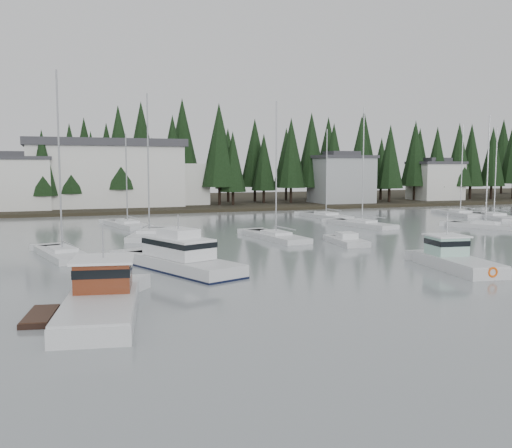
{
  "coord_description": "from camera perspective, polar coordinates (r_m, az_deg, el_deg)",
  "views": [
    {
      "loc": [
        -13.76,
        -13.79,
        6.89
      ],
      "look_at": [
        1.26,
        27.55,
        2.5
      ],
      "focal_mm": 40.0,
      "sensor_mm": 36.0,
      "label": 1
    }
  ],
  "objects": [
    {
      "name": "far_shore_land",
      "position": [
        111.86,
        -12.87,
        2.03
      ],
      "size": [
        240.0,
        54.0,
        1.0
      ],
      "primitive_type": "cube",
      "color": "black",
      "rests_on": "ground"
    },
    {
      "name": "sailboat_3",
      "position": [
        86.94,
        19.74,
        0.87
      ],
      "size": [
        4.59,
        9.63,
        13.45
      ],
      "rotation": [
        0.0,
        0.0,
        1.37
      ],
      "color": "silver",
      "rests_on": "ground"
    },
    {
      "name": "house_west",
      "position": [
        92.92,
        -22.63,
        3.88
      ],
      "size": [
        9.54,
        7.42,
        8.75
      ],
      "color": "silver",
      "rests_on": "ground"
    },
    {
      "name": "conifer_treeline",
      "position": [
        100.97,
        -12.09,
        1.66
      ],
      "size": [
        200.0,
        22.0,
        20.0
      ],
      "primitive_type": null,
      "color": "black",
      "rests_on": "ground"
    },
    {
      "name": "sailboat_0",
      "position": [
        67.78,
        -12.72,
        -0.23
      ],
      "size": [
        4.66,
        9.44,
        11.23
      ],
      "rotation": [
        0.0,
        0.0,
        1.79
      ],
      "color": "silver",
      "rests_on": "ground"
    },
    {
      "name": "sailboat_11",
      "position": [
        57.46,
        -10.6,
        -1.21
      ],
      "size": [
        5.89,
        9.75,
        14.56
      ],
      "rotation": [
        0.0,
        0.0,
        1.22
      ],
      "color": "silver",
      "rests_on": "ground"
    },
    {
      "name": "sailboat_4",
      "position": [
        68.05,
        10.56,
        -0.14
      ],
      "size": [
        4.26,
        9.96,
        14.35
      ],
      "rotation": [
        0.0,
        0.0,
        1.75
      ],
      "color": "silver",
      "rests_on": "ground"
    },
    {
      "name": "house_east_b",
      "position": [
        118.12,
        17.5,
        4.23
      ],
      "size": [
        9.54,
        7.42,
        8.25
      ],
      "color": "silver",
      "rests_on": "ground"
    },
    {
      "name": "runabout_1",
      "position": [
        52.08,
        9.06,
        -1.83
      ],
      "size": [
        2.85,
        5.81,
        1.42
      ],
      "rotation": [
        0.0,
        0.0,
        1.45
      ],
      "color": "silver",
      "rests_on": "ground"
    },
    {
      "name": "sailboat_12",
      "position": [
        83.68,
        22.68,
        0.58
      ],
      "size": [
        4.98,
        9.57,
        12.89
      ],
      "rotation": [
        0.0,
        0.0,
        1.32
      ],
      "color": "silver",
      "rests_on": "ground"
    },
    {
      "name": "harbor_inn",
      "position": [
        96.75,
        -13.6,
        4.88
      ],
      "size": [
        29.5,
        11.5,
        10.9
      ],
      "color": "silver",
      "rests_on": "ground"
    },
    {
      "name": "sailboat_2",
      "position": [
        78.37,
        7.02,
        0.66
      ],
      "size": [
        3.5,
        9.65,
        12.53
      ],
      "rotation": [
        0.0,
        0.0,
        1.64
      ],
      "color": "silver",
      "rests_on": "ground"
    },
    {
      "name": "sailboat_8",
      "position": [
        46.36,
        -18.78,
        -3.03
      ],
      "size": [
        4.31,
        8.68,
        14.69
      ],
      "rotation": [
        0.0,
        0.0,
        1.79
      ],
      "color": "silver",
      "rests_on": "ground"
    },
    {
      "name": "house_east_a",
      "position": [
        104.43,
        8.52,
        4.55
      ],
      "size": [
        10.6,
        8.48,
        9.25
      ],
      "color": "#999EA0",
      "rests_on": "ground"
    },
    {
      "name": "ground",
      "position": [
        20.66,
        24.24,
        -14.3
      ],
      "size": [
        260.0,
        260.0,
        0.0
      ],
      "primitive_type": "plane",
      "color": "gray",
      "rests_on": "ground"
    },
    {
      "name": "sailboat_5",
      "position": [
        54.89,
        2.01,
        -1.43
      ],
      "size": [
        3.55,
        9.61,
        13.64
      ],
      "rotation": [
        0.0,
        0.0,
        1.67
      ],
      "color": "silver",
      "rests_on": "ground"
    },
    {
      "name": "lobster_boat_brown",
      "position": [
        27.99,
        -15.4,
        -7.62
      ],
      "size": [
        5.95,
        9.99,
        4.73
      ],
      "rotation": [
        0.0,
        0.0,
        1.4
      ],
      "color": "silver",
      "rests_on": "ground"
    },
    {
      "name": "cabin_cruiser_center",
      "position": [
        38.55,
        -7.46,
        -3.67
      ],
      "size": [
        6.56,
        10.48,
        4.31
      ],
      "rotation": [
        0.0,
        0.0,
        1.94
      ],
      "color": "silver",
      "rests_on": "ground"
    },
    {
      "name": "sailboat_10",
      "position": [
        69.79,
        21.96,
        -0.31
      ],
      "size": [
        5.76,
        8.32,
        13.23
      ],
      "rotation": [
        0.0,
        0.0,
        2.03
      ],
      "color": "silver",
      "rests_on": "ground"
    },
    {
      "name": "lobster_boat_teal",
      "position": [
        41.12,
        19.28,
        -3.56
      ],
      "size": [
        3.69,
        7.92,
        4.24
      ],
      "rotation": [
        0.0,
        0.0,
        1.43
      ],
      "color": "silver",
      "rests_on": "ground"
    }
  ]
}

